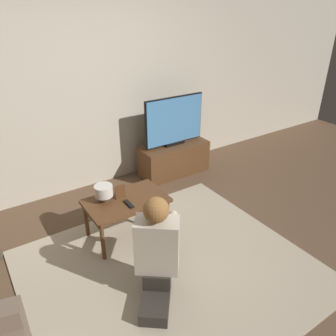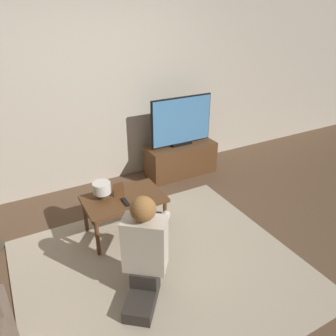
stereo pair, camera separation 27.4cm
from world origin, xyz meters
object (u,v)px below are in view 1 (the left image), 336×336
object	(u,v)px
tv	(174,121)
person_kneeling	(157,249)
table_lamp	(104,192)
coffee_table	(126,204)

from	to	relation	value
tv	person_kneeling	world-z (taller)	tv
tv	person_kneeling	xyz separation A→B (m)	(-1.34, -1.72, -0.31)
person_kneeling	table_lamp	size ratio (longest dim) A/B	5.12
tv	coffee_table	distance (m)	1.54
tv	coffee_table	size ratio (longest dim) A/B	1.11
tv	table_lamp	size ratio (longest dim) A/B	4.93
coffee_table	person_kneeling	distance (m)	0.84
coffee_table	table_lamp	size ratio (longest dim) A/B	4.43
tv	person_kneeling	size ratio (longest dim) A/B	0.96
tv	coffee_table	bearing A→B (deg)	-143.18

